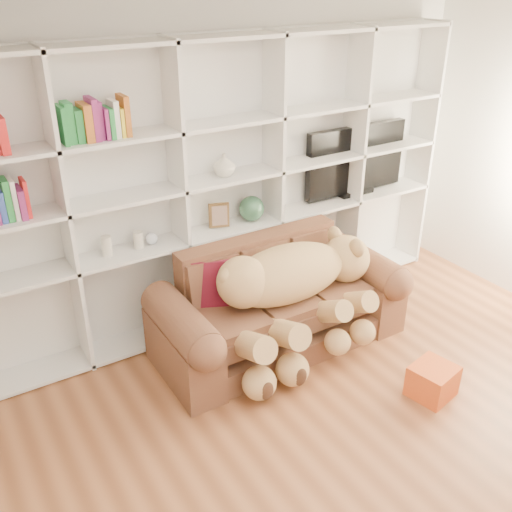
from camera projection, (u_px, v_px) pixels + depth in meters
floor at (416, 487)px, 3.47m from camera, size 5.00×5.00×0.00m
ceiling at (504, 2)px, 2.24m from camera, size 5.00×5.00×0.00m
wall_back at (216, 165)px, 4.75m from camera, size 5.00×0.02×2.70m
bookshelf at (197, 179)px, 4.55m from camera, size 4.43×0.35×2.40m
sofa at (278, 308)px, 4.67m from camera, size 2.04×0.88×0.86m
teddy_bear at (294, 288)px, 4.43m from camera, size 1.53×0.84×0.89m
throw_pillow at (217, 284)px, 4.42m from camera, size 0.43×0.35×0.40m
gift_box at (432, 381)px, 4.16m from camera, size 0.35×0.34×0.24m
tv at (355, 161)px, 5.37m from camera, size 1.11×0.18×0.66m
picture_frame at (219, 215)px, 4.73m from camera, size 0.17×0.08×0.21m
green_vase at (252, 208)px, 4.88m from camera, size 0.22×0.22×0.22m
figurine_tall at (107, 246)px, 4.29m from camera, size 0.10×0.10×0.16m
figurine_short at (138, 240)px, 4.42m from camera, size 0.09×0.09×0.13m
snow_globe at (152, 239)px, 4.48m from camera, size 0.10×0.10×0.10m
shelf_vase at (224, 165)px, 4.57m from camera, size 0.20×0.20×0.19m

